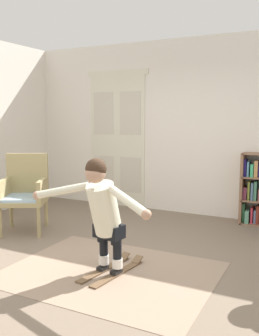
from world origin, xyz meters
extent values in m
plane|color=#756453|center=(0.00, 0.00, 0.00)|extent=(7.20, 7.20, 0.00)
cube|color=silver|center=(0.00, 2.60, 1.45)|extent=(6.00, 0.10, 2.90)
cube|color=beige|center=(-1.62, 2.54, 1.18)|extent=(0.55, 0.04, 2.35)
cube|color=beige|center=(-1.62, 2.52, 1.69)|extent=(0.41, 0.01, 0.76)
cube|color=beige|center=(-1.62, 2.52, 0.59)|extent=(0.41, 0.01, 0.64)
cube|color=beige|center=(-1.07, 2.54, 1.18)|extent=(0.55, 0.04, 2.35)
cube|color=beige|center=(-1.07, 2.52, 1.69)|extent=(0.41, 0.01, 0.76)
cube|color=beige|center=(-1.07, 2.52, 0.59)|extent=(0.41, 0.01, 0.64)
cube|color=beige|center=(-1.35, 2.54, 2.40)|extent=(1.22, 0.04, 0.10)
cube|color=gray|center=(0.06, -0.18, 0.00)|extent=(2.15, 1.66, 0.01)
cube|color=#856149|center=(0.93, 2.39, 0.54)|extent=(0.04, 0.30, 1.09)
cube|color=#336D44|center=(0.97, 2.39, 0.17)|extent=(0.04, 0.16, 0.29)
cube|color=#5C987D|center=(1.03, 2.37, 0.12)|extent=(0.06, 0.24, 0.19)
cube|color=#D7354B|center=(1.09, 2.40, 0.14)|extent=(0.03, 0.21, 0.24)
cube|color=slate|center=(1.14, 2.40, 0.12)|extent=(0.03, 0.19, 0.20)
cube|color=maroon|center=(1.18, 2.39, 0.16)|extent=(0.04, 0.19, 0.28)
cube|color=brown|center=(0.98, 2.38, 0.47)|extent=(0.07, 0.17, 0.19)
cube|color=olive|center=(1.03, 2.41, 0.52)|extent=(0.03, 0.22, 0.28)
cube|color=slate|center=(1.08, 2.37, 0.51)|extent=(0.03, 0.18, 0.27)
cube|color=#498768|center=(1.12, 2.39, 0.52)|extent=(0.04, 0.18, 0.29)
cube|color=navy|center=(0.96, 2.39, 0.86)|extent=(0.03, 0.15, 0.26)
cube|color=#5F96B5|center=(1.01, 2.39, 0.85)|extent=(0.03, 0.21, 0.23)
cube|color=#3FB278|center=(1.07, 2.37, 0.83)|extent=(0.04, 0.20, 0.20)
cube|color=tan|center=(1.13, 2.38, 0.86)|extent=(0.05, 0.20, 0.25)
cylinder|color=tan|center=(-1.84, 0.14, 0.21)|extent=(0.07, 0.07, 0.42)
cylinder|color=tan|center=(-1.38, 0.39, 0.21)|extent=(0.07, 0.07, 0.42)
cylinder|color=tan|center=(-2.09, 0.60, 0.21)|extent=(0.07, 0.07, 0.42)
cylinder|color=tan|center=(-1.63, 0.85, 0.21)|extent=(0.07, 0.07, 0.42)
cube|color=tan|center=(-1.74, 0.50, 0.45)|extent=(0.81, 0.81, 0.06)
cube|color=#9BB8CF|center=(-1.74, 0.50, 0.50)|extent=(0.73, 0.73, 0.04)
cube|color=tan|center=(-1.86, 0.73, 0.80)|extent=(0.56, 0.34, 0.60)
cube|color=tan|center=(-1.97, 0.37, 0.62)|extent=(0.32, 0.52, 0.28)
cube|color=tan|center=(-1.50, 0.62, 0.62)|extent=(0.32, 0.52, 0.28)
cube|color=brown|center=(-0.03, -0.17, 0.01)|extent=(0.20, 0.81, 0.01)
cube|color=brown|center=(0.02, 0.20, 0.05)|extent=(0.11, 0.13, 0.06)
cube|color=black|center=(-0.03, -0.19, 0.04)|extent=(0.10, 0.13, 0.04)
cube|color=brown|center=(0.15, -0.20, 0.01)|extent=(0.20, 0.81, 0.01)
cube|color=brown|center=(0.20, 0.17, 0.05)|extent=(0.11, 0.13, 0.06)
cube|color=black|center=(0.14, -0.22, 0.04)|extent=(0.10, 0.13, 0.04)
cylinder|color=white|center=(-0.03, -0.17, 0.13)|extent=(0.12, 0.12, 0.10)
cylinder|color=black|center=(-0.03, -0.17, 0.33)|extent=(0.10, 0.10, 0.30)
cylinder|color=black|center=(-0.03, -0.19, 0.44)|extent=(0.12, 0.12, 0.22)
cylinder|color=white|center=(0.15, -0.20, 0.13)|extent=(0.12, 0.12, 0.10)
cylinder|color=black|center=(0.15, -0.20, 0.33)|extent=(0.10, 0.10, 0.30)
cylinder|color=black|center=(0.14, -0.22, 0.44)|extent=(0.12, 0.12, 0.22)
cube|color=black|center=(0.06, -0.20, 0.46)|extent=(0.32, 0.22, 0.14)
cylinder|color=beige|center=(0.04, -0.27, 0.71)|extent=(0.34, 0.45, 0.58)
sphere|color=tan|center=(0.03, -0.41, 1.09)|extent=(0.23, 0.23, 0.20)
sphere|color=#382619|center=(0.03, -0.40, 1.13)|extent=(0.24, 0.24, 0.21)
cylinder|color=beige|center=(-0.39, -0.39, 0.88)|extent=(0.59, 0.21, 0.20)
sphere|color=tan|center=(-0.67, -0.45, 0.81)|extent=(0.10, 0.10, 0.09)
cylinder|color=beige|center=(0.43, -0.51, 0.88)|extent=(0.55, 0.36, 0.20)
sphere|color=tan|center=(0.68, -0.65, 0.81)|extent=(0.10, 0.10, 0.09)
camera|label=1|loc=(1.94, -3.45, 1.63)|focal=40.16mm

